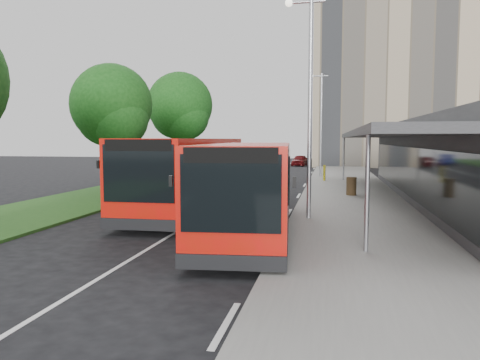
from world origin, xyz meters
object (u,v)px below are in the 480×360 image
(tree_mid, at_px, (112,110))
(litter_bin, at_px, (351,186))
(car_near, at_px, (300,160))
(bus_main, at_px, (251,188))
(car_far, at_px, (278,158))
(lamp_post_near, at_px, (308,93))
(bus_second, at_px, (189,174))
(tree_far, at_px, (180,109))
(lamp_post_far, at_px, (320,118))
(bollard, at_px, (324,173))

(tree_mid, distance_m, litter_bin, 13.69)
(tree_mid, relative_size, car_near, 1.94)
(bus_main, relative_size, car_far, 2.63)
(lamp_post_near, height_order, bus_second, lamp_post_near)
(litter_bin, distance_m, car_near, 29.62)
(bus_main, distance_m, bus_second, 5.29)
(tree_mid, height_order, bus_second, tree_mid)
(bus_main, bearing_deg, car_near, 86.64)
(tree_mid, bearing_deg, tree_far, 90.00)
(tree_far, distance_m, lamp_post_far, 11.19)
(tree_far, distance_m, litter_bin, 18.03)
(tree_mid, xyz_separation_m, bus_second, (6.10, -5.46, -3.08))
(tree_mid, xyz_separation_m, bollard, (11.57, 9.00, -3.97))
(tree_mid, xyz_separation_m, car_far, (5.46, 34.46, -4.01))
(lamp_post_near, xyz_separation_m, litter_bin, (1.94, 7.61, -4.10))
(tree_mid, relative_size, car_far, 1.82)
(lamp_post_far, distance_m, bus_second, 19.34)
(lamp_post_far, height_order, car_near, lamp_post_far)
(lamp_post_far, bearing_deg, lamp_post_near, -90.00)
(bus_second, bearing_deg, car_near, 85.47)
(tree_far, bearing_deg, tree_mid, -90.00)
(litter_bin, xyz_separation_m, car_near, (-4.56, 29.27, 0.02))
(car_near, bearing_deg, lamp_post_near, -79.08)
(lamp_post_far, distance_m, bus_main, 22.78)
(litter_bin, bearing_deg, car_near, 98.86)
(tree_far, relative_size, car_near, 2.26)
(bus_main, distance_m, bollard, 18.68)
(litter_bin, bearing_deg, lamp_post_near, -104.31)
(tree_far, relative_size, litter_bin, 9.01)
(tree_mid, bearing_deg, bollard, 37.86)
(litter_bin, xyz_separation_m, car_far, (-7.61, 33.90, 0.04))
(lamp_post_far, xyz_separation_m, car_far, (-5.66, 21.52, -4.06))
(lamp_post_far, relative_size, bus_main, 0.76)
(car_far, bearing_deg, car_near, -65.63)
(tree_mid, xyz_separation_m, tree_far, (-0.00, 12.00, 0.78))
(bollard, height_order, car_near, car_near)
(tree_far, distance_m, car_near, 20.33)
(lamp_post_near, xyz_separation_m, bus_main, (-1.67, -2.49, -3.22))
(bus_main, distance_m, litter_bin, 10.77)
(tree_far, relative_size, bus_second, 0.77)
(lamp_post_near, xyz_separation_m, car_near, (-2.62, 36.88, -4.08))
(lamp_post_near, relative_size, lamp_post_far, 1.00)
(bollard, bearing_deg, lamp_post_near, -91.58)
(tree_mid, bearing_deg, lamp_post_near, -32.36)
(car_near, bearing_deg, litter_bin, -74.28)
(lamp_post_far, xyz_separation_m, bollard, (0.44, -3.95, -4.02))
(lamp_post_near, relative_size, bollard, 7.35)
(lamp_post_near, height_order, litter_bin, lamp_post_near)
(lamp_post_near, height_order, lamp_post_far, same)
(litter_bin, relative_size, car_near, 0.25)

